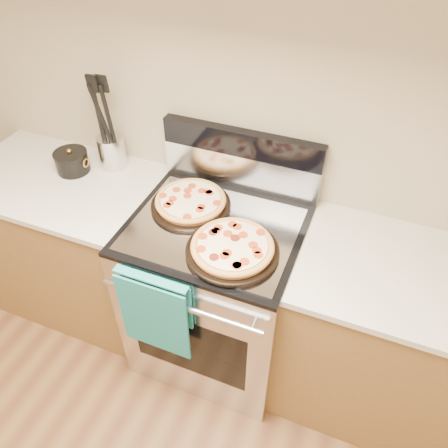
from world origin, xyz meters
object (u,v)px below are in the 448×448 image
at_px(pepperoni_pizza_back, 191,202).
at_px(saucepan, 72,162).
at_px(utensil_crock, 112,152).
at_px(pepperoni_pizza_front, 232,248).
at_px(range_body, 217,293).

height_order(pepperoni_pizza_back, saucepan, saucepan).
height_order(utensil_crock, saucepan, utensil_crock).
distance_m(pepperoni_pizza_back, saucepan, 0.69).
bearing_deg(pepperoni_pizza_front, range_body, 133.65).
height_order(range_body, pepperoni_pizza_back, pepperoni_pizza_back).
distance_m(range_body, utensil_crock, 0.90).
xyz_separation_m(pepperoni_pizza_back, pepperoni_pizza_front, (0.28, -0.21, 0.00)).
relative_size(pepperoni_pizza_back, pepperoni_pizza_front, 0.95).
relative_size(pepperoni_pizza_back, saucepan, 2.20).
distance_m(utensil_crock, saucepan, 0.21).
relative_size(pepperoni_pizza_back, utensil_crock, 2.11).
bearing_deg(saucepan, range_body, -8.48).
distance_m(range_body, pepperoni_pizza_back, 0.53).
bearing_deg(utensil_crock, range_body, -19.70).
xyz_separation_m(utensil_crock, saucepan, (-0.17, -0.11, -0.04)).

